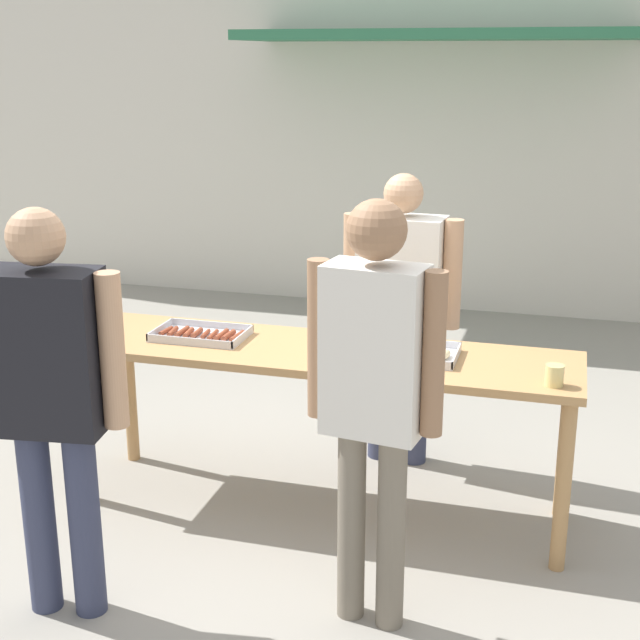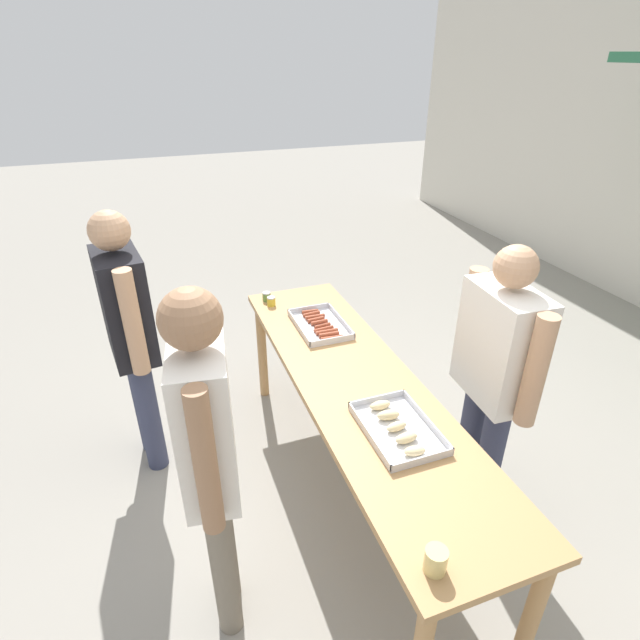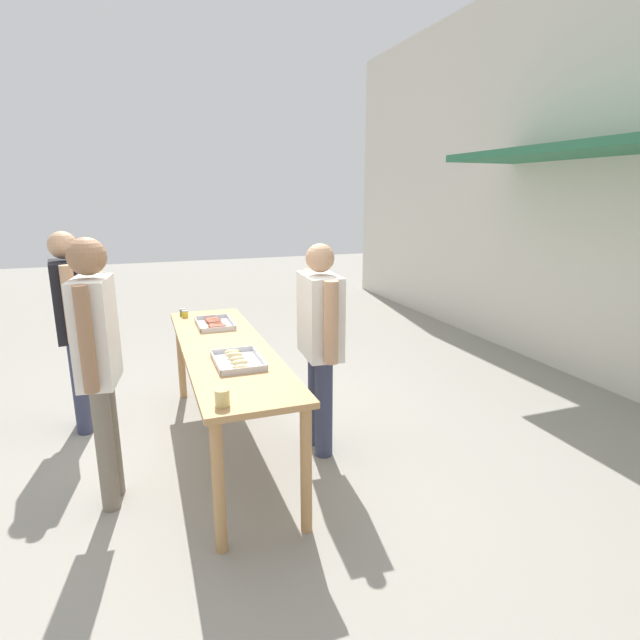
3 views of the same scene
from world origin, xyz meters
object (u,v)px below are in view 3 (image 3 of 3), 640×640
(food_tray_buns, at_px, (237,360))
(condiment_jar_mustard, at_px, (183,312))
(condiment_jar_ketchup, at_px, (185,314))
(person_customer_with_cup, at_px, (97,349))
(food_tray_sausages, at_px, (215,324))
(beer_cup, at_px, (222,398))
(person_customer_holding_hotdog, at_px, (71,316))
(person_server_behind_table, at_px, (320,333))

(food_tray_buns, xyz_separation_m, condiment_jar_mustard, (-1.57, -0.23, 0.01))
(condiment_jar_ketchup, distance_m, person_customer_with_cup, 1.65)
(food_tray_sausages, bearing_deg, beer_cup, -7.08)
(food_tray_sausages, xyz_separation_m, condiment_jar_ketchup, (-0.41, -0.22, 0.02))
(food_tray_sausages, relative_size, beer_cup, 4.88)
(person_customer_with_cup, bearing_deg, condiment_jar_mustard, -14.14)
(person_customer_holding_hotdog, bearing_deg, food_tray_sausages, -105.10)
(food_tray_buns, distance_m, condiment_jar_ketchup, 1.50)
(food_tray_sausages, height_order, beer_cup, beer_cup)
(condiment_jar_ketchup, bearing_deg, beer_cup, 0.01)
(condiment_jar_mustard, relative_size, condiment_jar_ketchup, 1.00)
(condiment_jar_mustard, bearing_deg, food_tray_sausages, 24.68)
(food_tray_sausages, relative_size, condiment_jar_mustard, 7.10)
(condiment_jar_ketchup, xyz_separation_m, person_customer_with_cup, (1.51, -0.66, 0.17))
(condiment_jar_mustard, xyz_separation_m, person_server_behind_table, (1.40, 0.90, 0.08))
(person_customer_with_cup, bearing_deg, condiment_jar_ketchup, -15.61)
(food_tray_sausages, bearing_deg, person_customer_with_cup, -38.71)
(beer_cup, bearing_deg, food_tray_sausages, 172.92)
(condiment_jar_mustard, relative_size, beer_cup, 0.69)
(food_tray_sausages, height_order, person_customer_holding_hotdog, person_customer_holding_hotdog)
(beer_cup, bearing_deg, condiment_jar_mustard, -179.71)
(food_tray_sausages, xyz_separation_m, person_server_behind_table, (0.90, 0.67, 0.09))
(condiment_jar_mustard, bearing_deg, person_customer_holding_hotdog, -69.15)
(person_server_behind_table, relative_size, person_customer_with_cup, 0.94)
(food_tray_sausages, xyz_separation_m, person_customer_holding_hotdog, (-0.15, -1.15, 0.14))
(condiment_jar_mustard, relative_size, person_server_behind_table, 0.04)
(food_tray_sausages, bearing_deg, food_tray_buns, -0.20)
(food_tray_sausages, relative_size, person_server_behind_table, 0.28)
(condiment_jar_mustard, bearing_deg, beer_cup, 0.29)
(food_tray_buns, xyz_separation_m, condiment_jar_ketchup, (-1.48, -0.21, 0.01))
(person_server_behind_table, xyz_separation_m, person_customer_holding_hotdog, (-1.05, -1.82, 0.05))
(person_server_behind_table, bearing_deg, person_customer_with_cup, -79.23)
(food_tray_buns, distance_m, person_server_behind_table, 0.70)
(beer_cup, relative_size, person_customer_with_cup, 0.05)
(food_tray_sausages, height_order, person_customer_with_cup, person_customer_with_cup)
(food_tray_buns, relative_size, condiment_jar_mustard, 7.11)
(food_tray_buns, height_order, person_customer_holding_hotdog, person_customer_holding_hotdog)
(food_tray_buns, xyz_separation_m, beer_cup, (0.68, -0.21, 0.03))
(food_tray_sausages, bearing_deg, condiment_jar_ketchup, -152.17)
(beer_cup, height_order, person_customer_with_cup, person_customer_with_cup)
(condiment_jar_ketchup, bearing_deg, food_tray_sausages, 27.83)
(beer_cup, distance_m, person_customer_holding_hotdog, 2.12)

